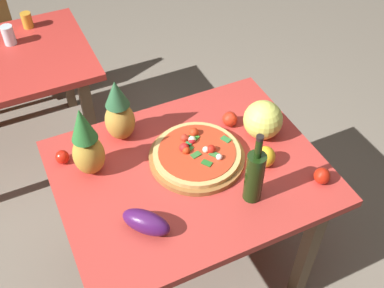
{
  "coord_description": "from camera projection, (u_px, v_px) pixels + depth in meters",
  "views": [
    {
      "loc": [
        -0.56,
        -1.22,
        2.26
      ],
      "look_at": [
        0.05,
        0.09,
        0.78
      ],
      "focal_mm": 43.6,
      "sensor_mm": 36.0,
      "label": 1
    }
  ],
  "objects": [
    {
      "name": "melon",
      "position": [
        263.0,
        120.0,
        2.12
      ],
      "size": [
        0.18,
        0.18,
        0.18
      ],
      "primitive_type": "sphere",
      "color": "#DAE062",
      "rests_on": "display_table"
    },
    {
      "name": "background_table",
      "position": [
        11.0,
        74.0,
        2.7
      ],
      "size": [
        0.93,
        0.78,
        0.73
      ],
      "color": "brown",
      "rests_on": "ground_plane"
    },
    {
      "name": "tomato_beside_pepper",
      "position": [
        230.0,
        119.0,
        2.21
      ],
      "size": [
        0.07,
        0.07,
        0.07
      ],
      "primitive_type": "sphere",
      "color": "red",
      "rests_on": "display_table"
    },
    {
      "name": "tomato_by_bottle",
      "position": [
        62.0,
        157.0,
        2.04
      ],
      "size": [
        0.06,
        0.06,
        0.06
      ],
      "primitive_type": "sphere",
      "color": "red",
      "rests_on": "display_table"
    },
    {
      "name": "eggplant",
      "position": [
        146.0,
        222.0,
        1.78
      ],
      "size": [
        0.2,
        0.21,
        0.09
      ],
      "primitive_type": "ellipsoid",
      "rotation": [
        0.0,
        0.0,
        2.29
      ],
      "color": "#471653",
      "rests_on": "display_table"
    },
    {
      "name": "bell_pepper",
      "position": [
        265.0,
        157.0,
        2.02
      ],
      "size": [
        0.09,
        0.09,
        0.1
      ],
      "primitive_type": "ellipsoid",
      "color": "yellow",
      "rests_on": "display_table"
    },
    {
      "name": "drinking_glass_juice",
      "position": [
        27.0,
        20.0,
        2.81
      ],
      "size": [
        0.06,
        0.06,
        0.09
      ],
      "primitive_type": "cylinder",
      "color": "orange",
      "rests_on": "background_table"
    },
    {
      "name": "ground_plane",
      "position": [
        190.0,
        258.0,
        2.55
      ],
      "size": [
        10.0,
        10.0,
        0.0
      ],
      "primitive_type": "plane",
      "color": "gray"
    },
    {
      "name": "pineapple_left",
      "position": [
        119.0,
        113.0,
        2.07
      ],
      "size": [
        0.14,
        0.14,
        0.32
      ],
      "color": "#BF8E39",
      "rests_on": "display_table"
    },
    {
      "name": "pineapple_right",
      "position": [
        87.0,
        145.0,
        1.92
      ],
      "size": [
        0.13,
        0.13,
        0.35
      ],
      "color": "gold",
      "rests_on": "display_table"
    },
    {
      "name": "wine_bottle",
      "position": [
        254.0,
        176.0,
        1.83
      ],
      "size": [
        0.08,
        0.08,
        0.35
      ],
      "color": "black",
      "rests_on": "display_table"
    },
    {
      "name": "pizza",
      "position": [
        197.0,
        152.0,
        2.05
      ],
      "size": [
        0.39,
        0.39,
        0.06
      ],
      "color": "#E2AF64",
      "rests_on": "pizza_board"
    },
    {
      "name": "display_table",
      "position": [
        190.0,
        183.0,
        2.1
      ],
      "size": [
        1.15,
        0.92,
        0.73
      ],
      "color": "brown",
      "rests_on": "ground_plane"
    },
    {
      "name": "pizza_board",
      "position": [
        197.0,
        157.0,
        2.07
      ],
      "size": [
        0.43,
        0.43,
        0.02
      ],
      "primitive_type": "cylinder",
      "color": "#986131",
      "rests_on": "display_table"
    },
    {
      "name": "tomato_near_board",
      "position": [
        322.0,
        176.0,
        1.96
      ],
      "size": [
        0.07,
        0.07,
        0.07
      ],
      "primitive_type": "sphere",
      "color": "red",
      "rests_on": "display_table"
    },
    {
      "name": "drinking_glass_water",
      "position": [
        8.0,
        35.0,
        2.68
      ],
      "size": [
        0.07,
        0.07,
        0.11
      ],
      "primitive_type": "cylinder",
      "color": "silver",
      "rests_on": "background_table"
    }
  ]
}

